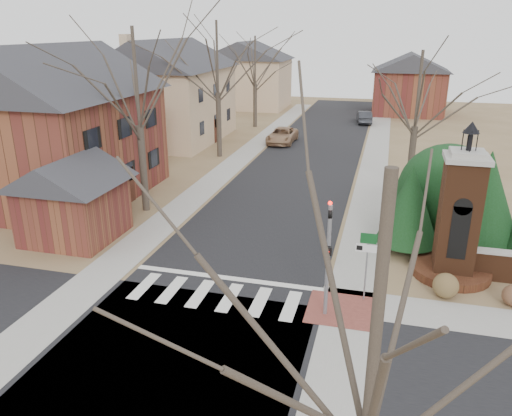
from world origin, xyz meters
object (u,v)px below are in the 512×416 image
(traffic_signal_pole, at_px, (328,249))
(brick_gate_monument, at_px, (457,227))
(distant_car, at_px, (364,117))
(sign_post, at_px, (367,253))
(pickup_truck, at_px, (282,136))

(traffic_signal_pole, bearing_deg, brick_gate_monument, 43.24)
(traffic_signal_pole, distance_m, distant_car, 39.48)
(sign_post, relative_size, distant_car, 0.68)
(pickup_truck, bearing_deg, brick_gate_monument, -61.59)
(sign_post, bearing_deg, brick_gate_monument, 41.42)
(sign_post, bearing_deg, pickup_truck, 108.50)
(traffic_signal_pole, height_order, sign_post, traffic_signal_pole)
(traffic_signal_pole, bearing_deg, pickup_truck, 105.14)
(distant_car, bearing_deg, brick_gate_monument, 91.04)
(sign_post, xyz_separation_m, brick_gate_monument, (3.41, 3.01, 0.22))
(sign_post, height_order, distant_car, sign_post)
(traffic_signal_pole, bearing_deg, distant_car, 91.31)
(sign_post, distance_m, pickup_truck, 27.56)
(traffic_signal_pole, relative_size, sign_post, 1.64)
(traffic_signal_pole, xyz_separation_m, brick_gate_monument, (4.70, 4.42, -0.42))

